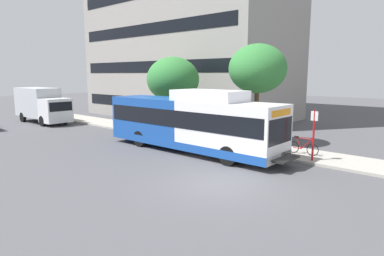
# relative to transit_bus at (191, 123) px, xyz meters

# --- Properties ---
(ground_plane) EXTENTS (120.00, 120.00, 0.00)m
(ground_plane) POSITION_rel_transit_bus_xyz_m (-3.83, 3.10, -1.70)
(ground_plane) COLOR #4C4C51
(sidewalk_curb) EXTENTS (3.00, 56.00, 0.14)m
(sidewalk_curb) POSITION_rel_transit_bus_xyz_m (3.17, 1.10, -1.63)
(sidewalk_curb) COLOR #A8A399
(sidewalk_curb) RESTS_ON ground
(transit_bus) EXTENTS (2.58, 12.25, 3.65)m
(transit_bus) POSITION_rel_transit_bus_xyz_m (0.00, 0.00, 0.00)
(transit_bus) COLOR white
(transit_bus) RESTS_ON ground
(bus_stop_sign_pole) EXTENTS (0.10, 0.36, 2.60)m
(bus_stop_sign_pole) POSITION_rel_transit_bus_xyz_m (2.11, -6.48, -0.05)
(bus_stop_sign_pole) COLOR red
(bus_stop_sign_pole) RESTS_ON sidewalk_curb
(bicycle_parked) EXTENTS (0.52, 1.76, 1.02)m
(bicycle_parked) POSITION_rel_transit_bus_xyz_m (3.07, -5.56, -1.14)
(bicycle_parked) COLOR black
(bicycle_parked) RESTS_ON sidewalk_curb
(street_tree_near_stop) EXTENTS (3.62, 3.62, 6.27)m
(street_tree_near_stop) POSITION_rel_transit_bus_xyz_m (4.17, -1.92, 3.15)
(street_tree_near_stop) COLOR #4C3823
(street_tree_near_stop) RESTS_ON sidewalk_curb
(street_tree_mid_block) EXTENTS (4.08, 4.08, 5.72)m
(street_tree_mid_block) POSITION_rel_transit_bus_xyz_m (4.26, 5.62, 2.42)
(street_tree_mid_block) COLOR #4C3823
(street_tree_mid_block) RESTS_ON sidewalk_curb
(box_truck_background) EXTENTS (2.32, 7.01, 3.25)m
(box_truck_background) POSITION_rel_transit_bus_xyz_m (-0.34, 18.41, 0.04)
(box_truck_background) COLOR silver
(box_truck_background) RESTS_ON ground
(lattice_comm_tower) EXTENTS (1.10, 1.10, 32.20)m
(lattice_comm_tower) POSITION_rel_transit_bus_xyz_m (13.77, 31.20, 9.10)
(lattice_comm_tower) COLOR #B7B7BC
(lattice_comm_tower) RESTS_ON ground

